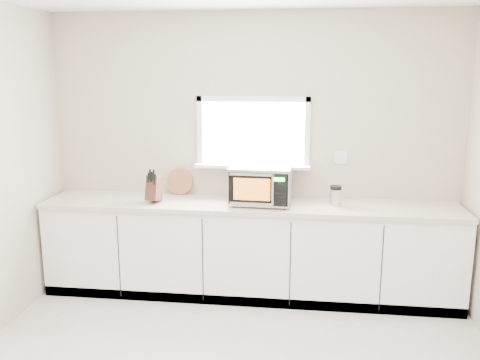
# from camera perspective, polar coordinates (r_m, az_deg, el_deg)

# --- Properties ---
(back_wall) EXTENTS (4.00, 0.17, 2.70)m
(back_wall) POSITION_cam_1_polar(r_m,az_deg,el_deg) (5.00, 1.49, 3.23)
(back_wall) COLOR #B5AB90
(back_wall) RESTS_ON ground
(cabinets) EXTENTS (3.92, 0.60, 0.88)m
(cabinets) POSITION_cam_1_polar(r_m,az_deg,el_deg) (4.94, 1.08, -7.94)
(cabinets) COLOR white
(cabinets) RESTS_ON ground
(countertop) EXTENTS (3.92, 0.64, 0.04)m
(countertop) POSITION_cam_1_polar(r_m,az_deg,el_deg) (4.80, 1.08, -2.82)
(countertop) COLOR beige
(countertop) RESTS_ON cabinets
(microwave) EXTENTS (0.58, 0.48, 0.36)m
(microwave) POSITION_cam_1_polar(r_m,az_deg,el_deg) (4.73, 2.38, -0.44)
(microwave) COLOR black
(microwave) RESTS_ON countertop
(knife_block) EXTENTS (0.13, 0.24, 0.33)m
(knife_block) POSITION_cam_1_polar(r_m,az_deg,el_deg) (4.85, -9.61, -0.88)
(knife_block) COLOR #492B1A
(knife_block) RESTS_ON countertop
(cutting_board) EXTENTS (0.26, 0.06, 0.26)m
(cutting_board) POSITION_cam_1_polar(r_m,az_deg,el_deg) (5.12, -6.79, -0.18)
(cutting_board) COLOR #9C6A3C
(cutting_board) RESTS_ON countertop
(coffee_grinder) EXTENTS (0.11, 0.11, 0.19)m
(coffee_grinder) POSITION_cam_1_polar(r_m,az_deg,el_deg) (4.77, 10.68, -1.72)
(coffee_grinder) COLOR #B7B9BF
(coffee_grinder) RESTS_ON countertop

